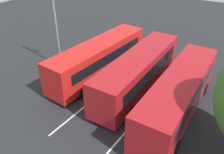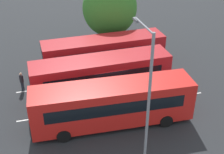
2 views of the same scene
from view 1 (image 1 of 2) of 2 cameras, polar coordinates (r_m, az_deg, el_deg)
name	(u,v)px [view 1 (image 1 of 2)]	position (r m, az deg, el deg)	size (l,w,h in m)	color
ground_plane	(132,91)	(18.83, 5.05, -3.52)	(70.16, 70.16, 0.00)	#232628
bus_far_left	(179,93)	(16.28, 16.30, -3.87)	(10.92, 2.72, 3.07)	#AD191E
bus_center_left	(139,71)	(18.28, 6.59, 1.48)	(10.91, 2.69, 3.07)	#AD191E
bus_center_right	(99,58)	(20.25, -3.15, 4.79)	(10.98, 2.95, 3.07)	red
pedestrian	(187,57)	(23.13, 18.15, 4.75)	(0.45, 0.45, 1.63)	#232833
street_lamp	(57,19)	(20.83, -13.36, 13.75)	(0.22, 2.65, 8.18)	gray
lane_stripe_outer_left	(154,99)	(18.20, 10.38, -5.38)	(14.42, 0.12, 0.01)	silver
lane_stripe_inner_left	(113,84)	(19.63, 0.13, -1.75)	(14.42, 0.12, 0.01)	silver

